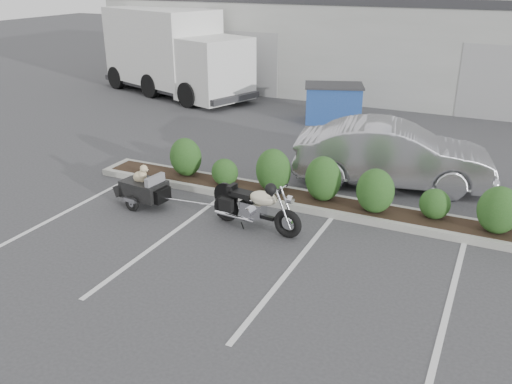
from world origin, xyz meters
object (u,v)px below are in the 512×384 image
at_px(motorcycle, 255,208).
at_px(sedan, 393,154).
at_px(pet_trailer, 144,188).
at_px(dumpster, 333,103).
at_px(delivery_truck, 174,54).

height_order(motorcycle, sedan, sedan).
bearing_deg(pet_trailer, dumpster, 86.18).
bearing_deg(dumpster, pet_trailer, -120.16).
relative_size(sedan, dumpster, 2.03).
distance_m(pet_trailer, sedan, 6.01).
height_order(pet_trailer, delivery_truck, delivery_truck).
bearing_deg(delivery_truck, pet_trailer, -40.79).
xyz_separation_m(motorcycle, pet_trailer, (-2.78, 0.02, -0.06)).
xyz_separation_m(motorcycle, sedan, (1.96, 3.71, 0.30)).
xyz_separation_m(pet_trailer, delivery_truck, (-5.88, 10.32, 1.24)).
distance_m(motorcycle, sedan, 4.20).
relative_size(pet_trailer, sedan, 0.36).
bearing_deg(delivery_truck, dumpster, 8.02).
relative_size(motorcycle, dumpster, 0.90).
height_order(dumpster, delivery_truck, delivery_truck).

